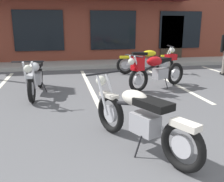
# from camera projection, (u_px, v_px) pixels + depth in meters

# --- Properties ---
(ground_plane) EXTENTS (80.00, 80.00, 0.00)m
(ground_plane) POSITION_uv_depth(u_px,v_px,m) (112.00, 131.00, 4.26)
(ground_plane) COLOR #515154
(sidewalk_kerb) EXTENTS (22.00, 1.80, 0.14)m
(sidewalk_kerb) POSITION_uv_depth(u_px,v_px,m) (79.00, 64.00, 10.83)
(sidewalk_kerb) COLOR #A8A59E
(sidewalk_kerb) RESTS_ON ground_plane
(brick_storefront_building) EXTENTS (16.19, 6.69, 3.59)m
(brick_storefront_building) POSITION_uv_depth(u_px,v_px,m) (73.00, 23.00, 13.84)
(brick_storefront_building) COLOR brown
(brick_storefront_building) RESTS_ON ground_plane
(painted_stall_lines) EXTENTS (10.17, 4.80, 0.01)m
(painted_stall_lines) POSITION_uv_depth(u_px,v_px,m) (89.00, 85.00, 7.43)
(painted_stall_lines) COLOR silver
(painted_stall_lines) RESTS_ON ground_plane
(motorcycle_foreground_classic) EXTENTS (1.18, 1.96, 0.98)m
(motorcycle_foreground_classic) POSITION_uv_depth(u_px,v_px,m) (140.00, 117.00, 3.58)
(motorcycle_foreground_classic) COLOR black
(motorcycle_foreground_classic) RESTS_ON ground_plane
(motorcycle_red_sportbike) EXTENTS (0.66, 2.11, 0.98)m
(motorcycle_red_sportbike) POSITION_uv_depth(u_px,v_px,m) (35.00, 76.00, 6.36)
(motorcycle_red_sportbike) COLOR black
(motorcycle_red_sportbike) RESTS_ON ground_plane
(motorcycle_silver_naked) EXTENTS (1.97, 1.17, 0.98)m
(motorcycle_silver_naked) POSITION_uv_depth(u_px,v_px,m) (155.00, 70.00, 6.93)
(motorcycle_silver_naked) COLOR black
(motorcycle_silver_naked) RESTS_ON ground_plane
(motorcycle_green_cafe_racer) EXTENTS (2.11, 0.66, 0.98)m
(motorcycle_green_cafe_racer) POSITION_uv_depth(u_px,v_px,m) (146.00, 61.00, 9.09)
(motorcycle_green_cafe_racer) COLOR black
(motorcycle_green_cafe_racer) RESTS_ON ground_plane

